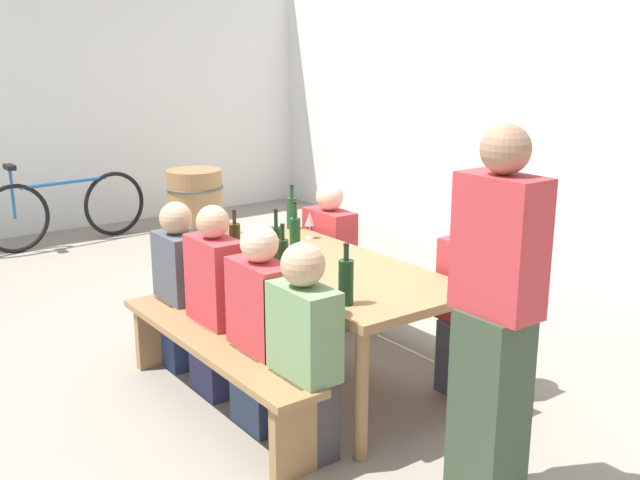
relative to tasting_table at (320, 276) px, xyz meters
name	(u,v)px	position (x,y,z in m)	size (l,w,h in m)	color
ground_plane	(320,379)	(0.00, 0.00, -0.67)	(24.00, 24.00, 0.00)	gray
back_wall	(632,99)	(0.00, 3.15, 0.93)	(14.00, 0.20, 3.20)	white
side_wall	(53,86)	(-4.95, 0.00, 0.93)	(0.20, 6.70, 3.20)	white
tasting_table	(320,276)	(0.00, 0.00, 0.00)	(1.90, 0.89, 0.75)	#9E7247
bench_near	(213,355)	(0.00, -0.74, -0.32)	(1.80, 0.30, 0.45)	#9E7247
bench_far	(409,302)	(0.00, 0.74, -0.32)	(1.80, 0.30, 0.45)	#9E7247
wine_bottle_0	(292,212)	(-0.85, 0.37, 0.20)	(0.08, 0.08, 0.32)	#194723
wine_bottle_1	(276,246)	(-0.10, -0.25, 0.21)	(0.06, 0.06, 0.35)	#143319
wine_bottle_2	(283,259)	(0.12, -0.35, 0.20)	(0.07, 0.07, 0.32)	#143319
wine_bottle_3	(235,241)	(-0.37, -0.37, 0.20)	(0.07, 0.07, 0.31)	#332814
wine_bottle_4	(295,235)	(-0.26, 0.00, 0.20)	(0.07, 0.07, 0.34)	#194723
wine_bottle_5	(346,281)	(0.65, -0.32, 0.20)	(0.08, 0.08, 0.32)	#143319
wine_glass_0	(310,220)	(-0.54, 0.31, 0.21)	(0.07, 0.07, 0.18)	silver
wine_glass_1	(226,230)	(-0.69, -0.25, 0.19)	(0.06, 0.06, 0.16)	silver
seated_guest_near_0	(179,289)	(-0.71, -0.59, -0.15)	(0.36, 0.24, 1.08)	navy
seated_guest_near_1	(216,306)	(-0.22, -0.59, -0.13)	(0.39, 0.24, 1.15)	navy
seated_guest_near_2	(261,334)	(0.28, -0.59, -0.14)	(0.41, 0.24, 1.13)	#34456A
seated_guest_near_3	(303,358)	(0.67, -0.59, -0.14)	(0.40, 0.24, 1.12)	#433C3E
seated_guest_far_0	(329,261)	(-0.69, 0.59, -0.17)	(0.41, 0.24, 1.08)	#4F5342
seated_guest_far_1	(468,305)	(0.66, 0.59, -0.12)	(0.35, 0.24, 1.14)	#505669
standing_host	(494,330)	(1.49, -0.16, 0.17)	(0.38, 0.24, 1.72)	#384834
wine_barrel	(195,205)	(-3.58, 0.97, -0.29)	(0.61, 0.61, 0.76)	#9E7247
parked_bicycle_0	(66,209)	(-4.21, -0.21, -0.30)	(0.28, 1.78, 0.90)	black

